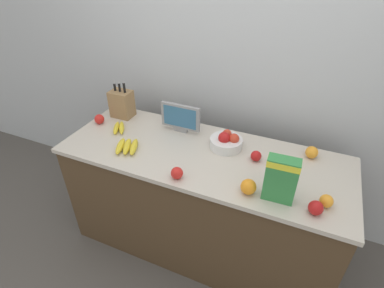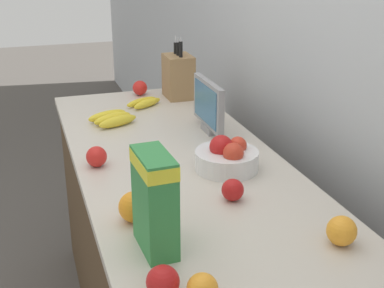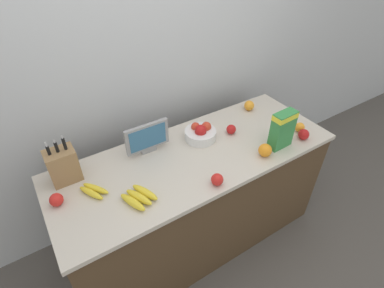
{
  "view_description": "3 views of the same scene",
  "coord_description": "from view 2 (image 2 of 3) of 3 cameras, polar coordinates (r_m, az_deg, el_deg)",
  "views": [
    {
      "loc": [
        0.57,
        -1.48,
        2.01
      ],
      "look_at": [
        -0.08,
        0.0,
        0.92
      ],
      "focal_mm": 28.0,
      "sensor_mm": 36.0,
      "label": 1
    },
    {
      "loc": [
        1.67,
        -0.5,
        1.62
      ],
      "look_at": [
        -0.0,
        0.05,
        0.93
      ],
      "focal_mm": 50.0,
      "sensor_mm": 36.0,
      "label": 2
    },
    {
      "loc": [
        -0.82,
        -1.24,
        2.13
      ],
      "look_at": [
        -0.02,
        0.02,
        0.96
      ],
      "focal_mm": 28.0,
      "sensor_mm": 36.0,
      "label": 3
    }
  ],
  "objects": [
    {
      "name": "wall_back",
      "position": [
        2.01,
        14.79,
        11.6
      ],
      "size": [
        9.0,
        0.06,
        2.6
      ],
      "color": "silver",
      "rests_on": "ground_plane"
    },
    {
      "name": "counter",
      "position": [
        2.1,
        -1.21,
        -12.76
      ],
      "size": [
        1.89,
        0.72,
        0.87
      ],
      "color": "#4C3823",
      "rests_on": "ground_plane"
    },
    {
      "name": "knife_block",
      "position": [
        2.62,
        -1.47,
        7.25
      ],
      "size": [
        0.16,
        0.13,
        0.3
      ],
      "color": "#937047",
      "rests_on": "counter"
    },
    {
      "name": "small_monitor",
      "position": [
        2.13,
        1.73,
        4.18
      ],
      "size": [
        0.29,
        0.03,
        0.21
      ],
      "color": "gray",
      "rests_on": "counter"
    },
    {
      "name": "cereal_box",
      "position": [
        1.32,
        -4.01,
        -5.75
      ],
      "size": [
        0.17,
        0.09,
        0.26
      ],
      "rotation": [
        0.0,
        0.0,
        0.04
      ],
      "color": "#338442",
      "rests_on": "counter"
    },
    {
      "name": "fruit_bowl",
      "position": [
        1.81,
        3.77,
        -1.41
      ],
      "size": [
        0.22,
        0.22,
        0.12
      ],
      "color": "silver",
      "rests_on": "counter"
    },
    {
      "name": "banana_bunch_left",
      "position": [
        2.29,
        -8.48,
        2.72
      ],
      "size": [
        0.19,
        0.21,
        0.04
      ],
      "rotation": [
        0.0,
        0.0,
        5.04
      ],
      "color": "yellow",
      "rests_on": "counter"
    },
    {
      "name": "banana_bunch_right",
      "position": [
        2.5,
        -5.11,
        4.43
      ],
      "size": [
        0.15,
        0.19,
        0.04
      ],
      "rotation": [
        0.0,
        0.0,
        5.27
      ],
      "color": "yellow",
      "rests_on": "counter"
    },
    {
      "name": "apple_front",
      "position": [
        1.21,
        -3.13,
        -14.46
      ],
      "size": [
        0.08,
        0.08,
        0.08
      ],
      "primitive_type": "sphere",
      "color": "red",
      "rests_on": "counter"
    },
    {
      "name": "apple_rear",
      "position": [
        1.87,
        -10.15,
        -1.33
      ],
      "size": [
        0.07,
        0.07,
        0.07
      ],
      "primitive_type": "sphere",
      "color": "red",
      "rests_on": "counter"
    },
    {
      "name": "apple_rightmost",
      "position": [
        1.61,
        4.36,
        -4.9
      ],
      "size": [
        0.07,
        0.07,
        0.07
      ],
      "primitive_type": "sphere",
      "color": "red",
      "rests_on": "counter"
    },
    {
      "name": "apple_leftmost",
      "position": [
        2.68,
        -5.58,
        5.97
      ],
      "size": [
        0.07,
        0.07,
        0.07
      ],
      "primitive_type": "sphere",
      "color": "red",
      "rests_on": "counter"
    },
    {
      "name": "orange_by_cereal",
      "position": [
        1.44,
        15.67,
        -8.91
      ],
      "size": [
        0.08,
        0.08,
        0.08
      ],
      "primitive_type": "sphere",
      "color": "orange",
      "rests_on": "counter"
    },
    {
      "name": "orange_mid_left",
      "position": [
        1.5,
        -6.22,
        -6.68
      ],
      "size": [
        0.09,
        0.09,
        0.09
      ],
      "primitive_type": "sphere",
      "color": "orange",
      "rests_on": "counter"
    }
  ]
}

